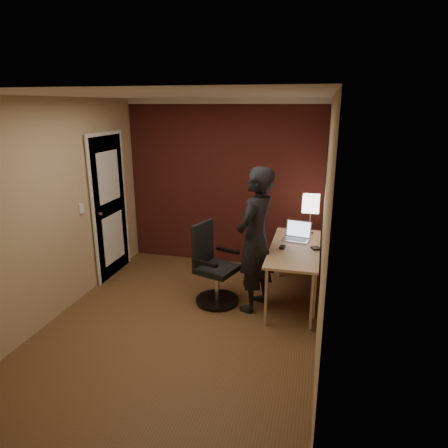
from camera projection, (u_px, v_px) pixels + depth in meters
The scene contains 8 objects.
room at pixel (199, 180), 5.71m from camera, with size 4.00×4.00×4.00m.
desk at pixel (301, 257), 4.94m from camera, with size 0.60×1.50×0.73m.
desk_lamp at pixel (311, 204), 5.29m from camera, with size 0.22×0.22×0.54m.
laptop at pixel (297, 234), 5.18m from camera, with size 0.37×0.32×0.23m.
mouse at pixel (282, 247), 4.86m from camera, with size 0.06×0.10×0.03m, color black.
wallet at pixel (316, 248), 4.83m from camera, with size 0.09×0.11×0.02m, color black.
office_chair at pixel (213, 269), 4.98m from camera, with size 0.57×0.63×1.00m.
person at pixel (255, 240), 4.71m from camera, with size 0.64×0.42×1.75m, color black.
Camera 1 is at (1.44, -3.86, 2.42)m, focal length 32.00 mm.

